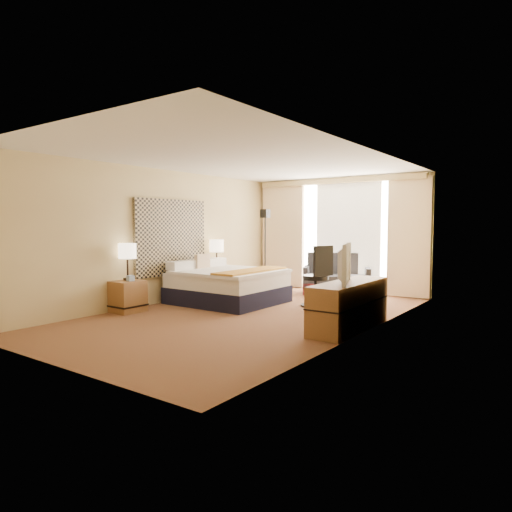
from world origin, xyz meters
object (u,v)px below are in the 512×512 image
Objects in this scene: bed at (227,285)px; loveseat at (337,280)px; floor_lamp at (265,233)px; television at (339,263)px; desk_chair at (318,280)px; media_dresser at (349,305)px; nightstand_left at (128,296)px; lamp_left at (127,252)px; nightstand_right at (220,282)px; lamp_right at (217,246)px.

bed is 2.63m from loveseat.
television is at bearing -40.62° from floor_lamp.
media_dresser is at bearing -27.96° from desk_chair.
lamp_left is at bearing 137.01° from nightstand_left.
nightstand_right is 0.34× the size of loveseat.
television reaches higher than nightstand_left.
bed reaches higher than nightstand_left.
desk_chair reaches higher than nightstand_right.
television is (3.68, -1.63, -0.07)m from lamp_right.
bed is at bearing 63.19° from lamp_left.
loveseat reaches higher than media_dresser.
bed is (0.81, -0.73, 0.07)m from nightstand_right.
nightstand_left is 0.78m from lamp_left.
nightstand_left is at bearing -98.91° from floor_lamp.
media_dresser is 1.83× the size of television.
floor_lamp is (-3.16, 2.42, 0.98)m from media_dresser.
floor_lamp is (-1.51, -0.62, 1.03)m from loveseat.
media_dresser is 2.76× the size of lamp_left.
loveseat is (2.05, 1.59, 0.02)m from nightstand_right.
desk_chair is (0.42, -1.70, 0.22)m from loveseat.
nightstand_left is 3.85m from media_dresser.
nightstand_left is 0.29× the size of floor_lamp.
television is (3.65, -1.69, 0.71)m from nightstand_right.
lamp_left is at bearing -91.34° from nightstand_right.
media_dresser is (3.70, 1.05, 0.07)m from nightstand_left.
floor_lamp reaches higher than television.
bed is at bearing 166.02° from media_dresser.
lamp_left is 2.38m from lamp_right.
loveseat is at bearing 123.63° from desk_chair.
loveseat is 2.49× the size of lamp_right.
nightstand_right is 0.29× the size of floor_lamp.
lamp_left is at bearing 81.35° from television.
nightstand_left and nightstand_right have the same top height.
loveseat is (2.05, 4.09, 0.02)m from nightstand_left.
media_dresser is at bearing -86.32° from loveseat.
floor_lamp is at bearing 98.88° from bed.
loveseat is at bearing 5.80° from television.
media_dresser is 0.94× the size of bed.
media_dresser is 1.11× the size of loveseat.
desk_chair is 1.76× the size of lamp_left.
lamp_left is (-0.87, -1.72, 0.71)m from bed.
television is (3.71, 0.75, -0.07)m from lamp_left.
nightstand_right is at bearing -167.00° from loveseat.
bed is 1.67× the size of desk_chair.
nightstand_left is 2.50m from nightstand_right.
nightstand_right is at bearing -119.26° from floor_lamp.
nightstand_left is 0.84× the size of lamp_right.
floor_lamp is at bearing 142.51° from media_dresser.
television reaches higher than desk_chair.
nightstand_left is 1.00× the size of nightstand_right.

